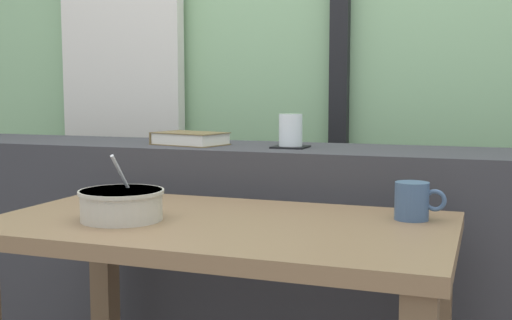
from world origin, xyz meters
name	(u,v)px	position (x,y,z in m)	size (l,w,h in m)	color
curtain_left_panel	(121,24)	(-0.86, 1.10, 1.25)	(0.56, 0.06, 2.50)	silver
window_divider_post	(340,3)	(0.07, 1.13, 1.30)	(0.07, 0.05, 2.60)	black
dark_console_ledge	(273,274)	(0.00, 0.55, 0.40)	(2.80, 0.39, 0.80)	#38383D
breakfast_table	(220,274)	(0.06, -0.01, 0.56)	(1.02, 0.58, 0.68)	brown
coaster_square	(291,147)	(0.06, 0.52, 0.80)	(0.10, 0.10, 0.01)	black
juice_glass	(291,132)	(0.06, 0.52, 0.85)	(0.07, 0.07, 0.10)	white
closed_book	(190,138)	(-0.27, 0.52, 0.82)	(0.24, 0.19, 0.04)	brown
soup_bowl	(122,205)	(-0.15, -0.08, 0.72)	(0.19, 0.19, 0.15)	#BCB7A8
ceramic_mug	(413,201)	(0.46, 0.14, 0.73)	(0.11, 0.08, 0.08)	#3D567A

